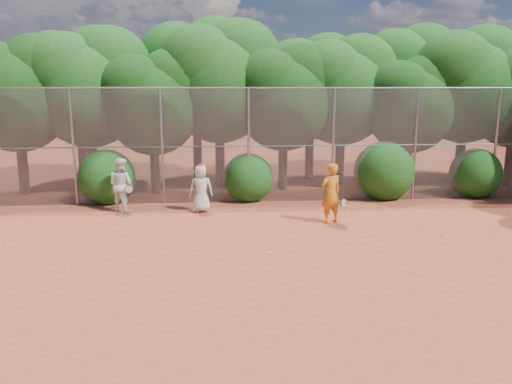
{
  "coord_description": "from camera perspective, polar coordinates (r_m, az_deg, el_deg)",
  "views": [
    {
      "loc": [
        -2.03,
        -11.37,
        4.06
      ],
      "look_at": [
        -1.0,
        2.5,
        1.1
      ],
      "focal_mm": 35.0,
      "sensor_mm": 36.0,
      "label": 1
    }
  ],
  "objects": [
    {
      "name": "player_teen",
      "position": [
        16.38,
        -6.3,
        0.43
      ],
      "size": [
        0.8,
        0.56,
        1.59
      ],
      "rotation": [
        0.0,
        0.0,
        3.22
      ],
      "color": "silver",
      "rests_on": "ground"
    },
    {
      "name": "tree_1",
      "position": [
        20.51,
        -18.5,
        11.7
      ],
      "size": [
        4.64,
        4.03,
        6.35
      ],
      "color": "black",
      "rests_on": "ground"
    },
    {
      "name": "tree_12",
      "position": [
        24.2,
        16.97,
        12.58
      ],
      "size": [
        5.02,
        4.37,
        6.88
      ],
      "color": "black",
      "rests_on": "ground"
    },
    {
      "name": "ground",
      "position": [
        12.24,
        5.59,
        -7.41
      ],
      "size": [
        80.0,
        80.0,
        0.0
      ],
      "primitive_type": "plane",
      "color": "#A03F24",
      "rests_on": "ground"
    },
    {
      "name": "tree_6",
      "position": [
        20.84,
        17.34,
        9.85
      ],
      "size": [
        3.86,
        3.36,
        5.29
      ],
      "color": "black",
      "rests_on": "ground"
    },
    {
      "name": "ball_4",
      "position": [
        12.36,
        1.62,
        -7.01
      ],
      "size": [
        0.07,
        0.07,
        0.07
      ],
      "primitive_type": "sphere",
      "color": "#C5E82A",
      "rests_on": "ground"
    },
    {
      "name": "bush_0",
      "position": [
        18.37,
        -16.68,
        1.91
      ],
      "size": [
        2.0,
        2.0,
        2.0
      ],
      "primitive_type": "sphere",
      "color": "#124711",
      "rests_on": "ground"
    },
    {
      "name": "bush_2",
      "position": [
        18.91,
        14.42,
        2.63
      ],
      "size": [
        2.2,
        2.2,
        2.2
      ],
      "primitive_type": "sphere",
      "color": "#124711",
      "rests_on": "ground"
    },
    {
      "name": "ball_2",
      "position": [
        11.7,
        17.55,
        -8.71
      ],
      "size": [
        0.07,
        0.07,
        0.07
      ],
      "primitive_type": "sphere",
      "color": "#C5E82A",
      "rests_on": "ground"
    },
    {
      "name": "ball_0",
      "position": [
        14.02,
        12.21,
        -4.95
      ],
      "size": [
        0.07,
        0.07,
        0.07
      ],
      "primitive_type": "sphere",
      "color": "#C5E82A",
      "rests_on": "ground"
    },
    {
      "name": "bush_1",
      "position": [
        17.98,
        -0.9,
        1.89
      ],
      "size": [
        1.8,
        1.8,
        1.8
      ],
      "primitive_type": "sphere",
      "color": "#124711",
      "rests_on": "ground"
    },
    {
      "name": "ball_3",
      "position": [
        14.76,
        20.49,
        -4.6
      ],
      "size": [
        0.07,
        0.07,
        0.07
      ],
      "primitive_type": "sphere",
      "color": "#C5E82A",
      "rests_on": "ground"
    },
    {
      "name": "tree_9",
      "position": [
        22.99,
        -19.59,
        12.03
      ],
      "size": [
        4.83,
        4.2,
        6.62
      ],
      "color": "black",
      "rests_on": "ground"
    },
    {
      "name": "tree_2",
      "position": [
        19.36,
        -11.62,
        10.36
      ],
      "size": [
        3.99,
        3.47,
        5.47
      ],
      "color": "black",
      "rests_on": "ground"
    },
    {
      "name": "ball_1",
      "position": [
        15.48,
        18.07,
        -3.67
      ],
      "size": [
        0.07,
        0.07,
        0.07
      ],
      "primitive_type": "sphere",
      "color": "#C5E82A",
      "rests_on": "ground"
    },
    {
      "name": "tree_3",
      "position": [
        20.22,
        -4.09,
        12.94
      ],
      "size": [
        4.89,
        4.26,
        6.7
      ],
      "color": "black",
      "rests_on": "ground"
    },
    {
      "name": "tree_4",
      "position": [
        19.78,
        3.32,
        11.12
      ],
      "size": [
        4.19,
        3.64,
        5.73
      ],
      "color": "black",
      "rests_on": "ground"
    },
    {
      "name": "tree_11",
      "position": [
        22.39,
        6.42,
        12.21
      ],
      "size": [
        4.64,
        4.03,
        6.35
      ],
      "color": "black",
      "rests_on": "ground"
    },
    {
      "name": "tree_10",
      "position": [
        22.44,
        -6.74,
        13.38
      ],
      "size": [
        5.15,
        4.48,
        7.06
      ],
      "color": "black",
      "rests_on": "ground"
    },
    {
      "name": "tree_5",
      "position": [
        21.04,
        9.96,
        11.8
      ],
      "size": [
        4.51,
        3.92,
        6.17
      ],
      "color": "black",
      "rests_on": "ground"
    },
    {
      "name": "tree_0",
      "position": [
        20.78,
        -25.61,
        10.51
      ],
      "size": [
        4.38,
        3.81,
        6.0
      ],
      "color": "black",
      "rests_on": "ground"
    },
    {
      "name": "player_yellow",
      "position": [
        15.1,
        8.56,
        -0.16
      ],
      "size": [
        0.87,
        0.65,
        1.82
      ],
      "rotation": [
        0.0,
        0.0,
        3.52
      ],
      "color": "orange",
      "rests_on": "ground"
    },
    {
      "name": "fence_back",
      "position": [
        17.59,
        2.03,
        5.45
      ],
      "size": [
        20.05,
        0.09,
        4.03
      ],
      "color": "gray",
      "rests_on": "ground"
    },
    {
      "name": "player_white",
      "position": [
        16.95,
        -15.17,
        0.81
      ],
      "size": [
        1.09,
        1.02,
        1.78
      ],
      "rotation": [
        0.0,
        0.0,
        2.6
      ],
      "color": "white",
      "rests_on": "ground"
    },
    {
      "name": "tree_7",
      "position": [
        22.41,
        23.01,
        11.65
      ],
      "size": [
        4.77,
        4.14,
        6.53
      ],
      "color": "black",
      "rests_on": "ground"
    },
    {
      "name": "bush_3",
      "position": [
        20.32,
        23.81,
        2.18
      ],
      "size": [
        1.9,
        1.9,
        1.9
      ],
      "primitive_type": "sphere",
      "color": "#124711",
      "rests_on": "ground"
    }
  ]
}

